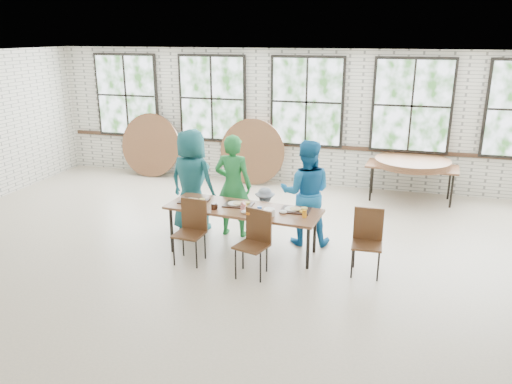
# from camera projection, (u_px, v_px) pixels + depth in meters

# --- Properties ---
(room) EXTENTS (12.00, 12.00, 12.00)m
(room) POSITION_uv_depth(u_px,v_px,m) (307.00, 104.00, 10.89)
(room) COLOR beige
(room) RESTS_ON ground
(dining_table) EXTENTS (2.46, 1.01, 0.74)m
(dining_table) POSITION_uv_depth(u_px,v_px,m) (243.00, 211.00, 7.70)
(dining_table) COLOR brown
(dining_table) RESTS_ON ground
(chair_near_left) EXTENTS (0.45, 0.44, 0.95)m
(chair_near_left) POSITION_uv_depth(u_px,v_px,m) (192.00, 225.00, 7.48)
(chair_near_left) COLOR #4D2E19
(chair_near_left) RESTS_ON ground
(chair_near_right) EXTENTS (0.52, 0.51, 0.95)m
(chair_near_right) POSITION_uv_depth(u_px,v_px,m) (255.00, 237.00, 7.05)
(chair_near_right) COLOR #4D2E19
(chair_near_right) RESTS_ON ground
(chair_spare) EXTENTS (0.43, 0.42, 0.95)m
(chair_spare) POSITION_uv_depth(u_px,v_px,m) (368.00, 236.00, 7.10)
(chair_spare) COLOR #4D2E19
(chair_spare) RESTS_ON ground
(adult_teal) EXTENTS (0.98, 0.75, 1.79)m
(adult_teal) POSITION_uv_depth(u_px,v_px,m) (192.00, 181.00, 8.52)
(adult_teal) COLOR #1A655A
(adult_teal) RESTS_ON ground
(adult_green) EXTENTS (0.64, 0.42, 1.75)m
(adult_green) POSITION_uv_depth(u_px,v_px,m) (233.00, 186.00, 8.33)
(adult_green) COLOR #207836
(adult_green) RESTS_ON ground
(toddler) EXTENTS (0.63, 0.46, 0.88)m
(toddler) POSITION_uv_depth(u_px,v_px,m) (265.00, 213.00, 8.32)
(toddler) COLOR #112236
(toddler) RESTS_ON ground
(adult_blue) EXTENTS (0.92, 0.77, 1.72)m
(adult_blue) POSITION_uv_depth(u_px,v_px,m) (306.00, 193.00, 8.01)
(adult_blue) COLOR #1766A6
(adult_blue) RESTS_ON ground
(storage_table) EXTENTS (1.85, 0.89, 0.74)m
(storage_table) POSITION_uv_depth(u_px,v_px,m) (412.00, 168.00, 10.16)
(storage_table) COLOR brown
(storage_table) RESTS_ON ground
(tabletop_clutter) EXTENTS (2.09, 0.56, 0.11)m
(tabletop_clutter) POSITION_uv_depth(u_px,v_px,m) (250.00, 208.00, 7.62)
(tabletop_clutter) COLOR black
(tabletop_clutter) RESTS_ON dining_table
(round_tops_stacked) EXTENTS (1.50, 1.50, 0.13)m
(round_tops_stacked) POSITION_uv_depth(u_px,v_px,m) (412.00, 162.00, 10.12)
(round_tops_stacked) COLOR brown
(round_tops_stacked) RESTS_ON storage_table
(round_tops_leaning) EXTENTS (4.09, 0.44, 1.49)m
(round_tops_leaning) POSITION_uv_depth(u_px,v_px,m) (183.00, 148.00, 11.75)
(round_tops_leaning) COLOR brown
(round_tops_leaning) RESTS_ON ground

